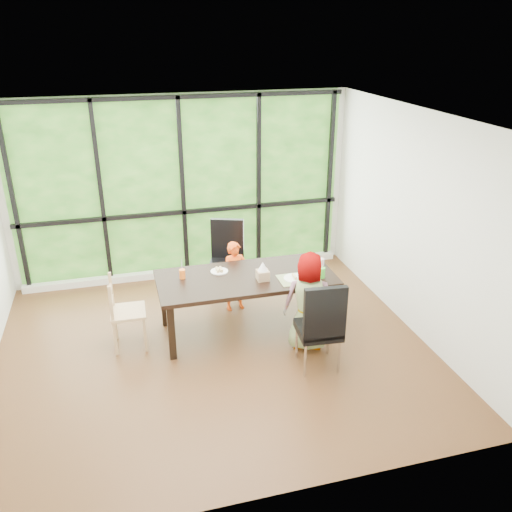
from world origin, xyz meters
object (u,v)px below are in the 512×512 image
at_px(orange_cup, 182,274).
at_px(tissue_box, 263,275).
at_px(dining_table, 246,303).
at_px(child_toddler, 235,276).
at_px(chair_interior_leather, 319,324).
at_px(chair_end_beech, 128,312).
at_px(plate_far, 219,271).
at_px(white_mug, 321,262).
at_px(chair_window_leather, 226,260).
at_px(plate_near, 295,278).
at_px(green_cup, 322,273).
at_px(child_older, 310,301).

height_order(orange_cup, tissue_box, tissue_box).
height_order(dining_table, child_toddler, child_toddler).
distance_m(chair_interior_leather, chair_end_beech, 2.24).
xyz_separation_m(plate_far, white_mug, (1.28, -0.15, 0.04)).
relative_size(dining_table, plate_far, 9.89).
relative_size(chair_window_leather, chair_end_beech, 1.20).
distance_m(child_toddler, tissue_box, 0.82).
height_order(dining_table, tissue_box, tissue_box).
bearing_deg(plate_near, dining_table, 157.51).
xyz_separation_m(dining_table, white_mug, (1.00, 0.06, 0.42)).
bearing_deg(green_cup, plate_near, 172.11).
bearing_deg(tissue_box, plate_near, -12.37).
bearing_deg(white_mug, dining_table, -176.31).
bearing_deg(white_mug, chair_window_leather, 138.15).
xyz_separation_m(dining_table, plate_far, (-0.29, 0.21, 0.38)).
relative_size(dining_table, plate_near, 8.14).
bearing_deg(chair_end_beech, child_older, -103.87).
xyz_separation_m(chair_interior_leather, orange_cup, (-1.33, 1.10, 0.27)).
height_order(dining_table, plate_far, plate_far).
xyz_separation_m(white_mug, tissue_box, (-0.82, -0.21, 0.02)).
relative_size(green_cup, tissue_box, 0.91).
relative_size(dining_table, tissue_box, 15.18).
bearing_deg(child_toddler, green_cup, -52.18).
height_order(plate_near, white_mug, white_mug).
bearing_deg(plate_far, plate_near, -27.66).
height_order(plate_far, tissue_box, tissue_box).
bearing_deg(white_mug, chair_interior_leather, -112.14).
height_order(chair_end_beech, orange_cup, chair_end_beech).
bearing_deg(plate_near, chair_window_leather, 115.63).
bearing_deg(child_toddler, plate_far, -135.08).
distance_m(chair_window_leather, child_older, 1.68).
distance_m(child_older, white_mug, 0.74).
bearing_deg(child_older, dining_table, -22.39).
distance_m(orange_cup, tissue_box, 0.97).
height_order(dining_table, child_older, child_older).
bearing_deg(chair_interior_leather, child_toddler, -64.30).
bearing_deg(chair_interior_leather, white_mug, -107.28).
bearing_deg(orange_cup, child_toddler, 30.26).
bearing_deg(chair_end_beech, child_toddler, -66.93).
bearing_deg(child_older, chair_end_beech, 2.76).
bearing_deg(chair_interior_leather, chair_window_leather, -67.35).
bearing_deg(tissue_box, chair_interior_leather, -62.87).
bearing_deg(child_older, plate_far, -21.05).
xyz_separation_m(chair_end_beech, green_cup, (2.30, -0.30, 0.36)).
height_order(chair_window_leather, chair_end_beech, chair_window_leather).
relative_size(chair_interior_leather, child_older, 0.90).
xyz_separation_m(green_cup, white_mug, (0.12, 0.34, -0.02)).
relative_size(chair_end_beech, child_toddler, 0.94).
distance_m(chair_end_beech, orange_cup, 0.77).
distance_m(chair_window_leather, tissue_box, 1.18).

